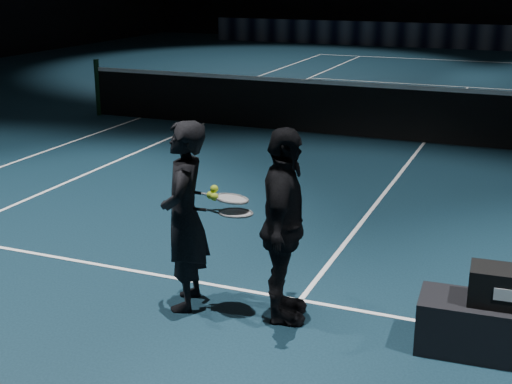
{
  "coord_description": "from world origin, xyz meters",
  "views": [
    {
      "loc": [
        1.78,
        -11.78,
        2.76
      ],
      "look_at": [
        -0.25,
        -6.8,
        1.08
      ],
      "focal_mm": 50.0,
      "sensor_mm": 36.0,
      "label": 1
    }
  ],
  "objects_px": {
    "player_a": "(184,216)",
    "tennis_balls": "(213,194)",
    "player_b": "(283,227)",
    "racket_lower": "(236,213)",
    "racket_upper": "(231,199)"
  },
  "relations": [
    {
      "from": "player_a",
      "to": "tennis_balls",
      "type": "xyz_separation_m",
      "value": [
        0.25,
        0.03,
        0.22
      ]
    },
    {
      "from": "racket_upper",
      "to": "tennis_balls",
      "type": "distance_m",
      "value": 0.15
    },
    {
      "from": "racket_upper",
      "to": "tennis_balls",
      "type": "relative_size",
      "value": 5.67
    },
    {
      "from": "player_a",
      "to": "racket_upper",
      "type": "relative_size",
      "value": 2.37
    },
    {
      "from": "player_a",
      "to": "player_b",
      "type": "distance_m",
      "value": 0.85
    },
    {
      "from": "player_a",
      "to": "racket_lower",
      "type": "bearing_deg",
      "value": 79.08
    },
    {
      "from": "player_a",
      "to": "player_b",
      "type": "bearing_deg",
      "value": 79.08
    },
    {
      "from": "player_b",
      "to": "racket_upper",
      "type": "distance_m",
      "value": 0.49
    },
    {
      "from": "racket_upper",
      "to": "player_a",
      "type": "bearing_deg",
      "value": -178.29
    },
    {
      "from": "racket_lower",
      "to": "racket_upper",
      "type": "relative_size",
      "value": 1.0
    },
    {
      "from": "racket_lower",
      "to": "racket_upper",
      "type": "xyz_separation_m",
      "value": [
        -0.05,
        0.04,
        0.1
      ]
    },
    {
      "from": "racket_lower",
      "to": "tennis_balls",
      "type": "height_order",
      "value": "tennis_balls"
    },
    {
      "from": "player_b",
      "to": "racket_upper",
      "type": "relative_size",
      "value": 2.37
    },
    {
      "from": "player_a",
      "to": "racket_lower",
      "type": "relative_size",
      "value": 2.37
    },
    {
      "from": "racket_upper",
      "to": "tennis_balls",
      "type": "bearing_deg",
      "value": -170.43
    }
  ]
}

